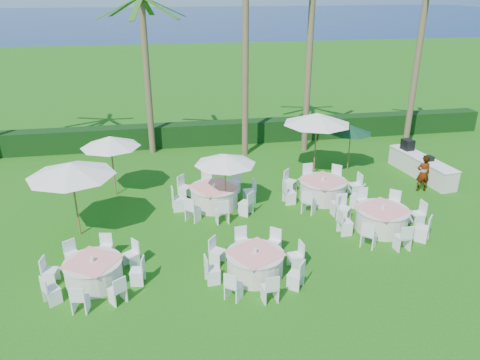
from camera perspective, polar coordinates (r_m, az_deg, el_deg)
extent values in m
plane|color=#1E5D0F|center=(15.48, -1.46, -9.60)|extent=(120.00, 120.00, 0.00)
cube|color=black|center=(26.16, -5.55, 5.61)|extent=(34.00, 1.00, 1.20)
plane|color=#07244C|center=(115.24, -9.74, 18.41)|extent=(260.00, 260.00, 0.00)
cylinder|color=beige|center=(14.83, -17.38, -10.74)|extent=(1.66, 1.66, 0.72)
cylinder|color=beige|center=(14.63, -17.55, -9.53)|extent=(1.73, 1.73, 0.03)
cube|color=pink|center=(14.62, -17.57, -9.44)|extent=(1.85, 1.85, 0.01)
cylinder|color=silver|center=(14.57, -17.61, -9.16)|extent=(0.12, 0.12, 0.15)
cube|color=white|center=(15.29, -13.13, -8.80)|extent=(0.56, 0.56, 0.87)
cube|color=white|center=(15.84, -16.11, -7.96)|extent=(0.47, 0.47, 0.87)
cube|color=white|center=(15.81, -19.70, -8.51)|extent=(0.56, 0.56, 0.87)
cube|color=white|center=(15.22, -22.16, -10.21)|extent=(0.47, 0.47, 0.87)
cube|color=white|center=(14.38, -22.02, -12.26)|extent=(0.56, 0.56, 0.87)
cube|color=white|center=(13.78, -18.95, -13.43)|extent=(0.47, 0.47, 0.87)
cube|color=white|center=(13.81, -14.77, -12.77)|extent=(0.56, 0.56, 0.87)
cube|color=white|center=(14.46, -12.42, -10.75)|extent=(0.47, 0.47, 0.87)
cylinder|color=beige|center=(14.53, 1.83, -10.25)|extent=(1.71, 1.71, 0.74)
cylinder|color=beige|center=(14.33, 1.85, -8.97)|extent=(1.78, 1.78, 0.03)
cube|color=pink|center=(14.32, 1.85, -8.88)|extent=(1.88, 1.88, 0.01)
cylinder|color=silver|center=(14.27, 1.85, -8.59)|extent=(0.12, 0.12, 0.16)
cube|color=white|center=(14.91, 6.78, -9.14)|extent=(0.46, 0.46, 0.89)
cube|color=white|center=(15.53, 4.07, -7.62)|extent=(0.58, 0.58, 0.89)
cube|color=white|center=(15.58, 0.28, -7.45)|extent=(0.46, 0.46, 0.89)
cube|color=white|center=(15.04, -2.78, -8.68)|extent=(0.58, 0.58, 0.89)
cube|color=white|center=(14.19, -3.39, -10.82)|extent=(0.46, 0.46, 0.89)
cube|color=white|center=(13.51, -0.78, -12.71)|extent=(0.58, 0.58, 0.89)
cube|color=white|center=(13.45, 3.67, -12.95)|extent=(0.46, 0.46, 0.89)
cube|color=white|center=(14.05, 6.81, -11.34)|extent=(0.58, 0.58, 0.89)
cylinder|color=beige|center=(17.77, 16.88, -4.65)|extent=(1.83, 1.83, 0.79)
cylinder|color=beige|center=(17.59, 17.03, -3.47)|extent=(1.91, 1.91, 0.03)
cube|color=pink|center=(17.58, 17.04, -3.40)|extent=(1.96, 1.96, 0.01)
cylinder|color=silver|center=(17.54, 17.07, -3.15)|extent=(0.13, 0.13, 0.17)
cube|color=white|center=(18.44, 20.81, -3.88)|extent=(0.46, 0.46, 0.95)
cube|color=white|center=(18.99, 18.14, -2.71)|extent=(0.63, 0.63, 0.95)
cube|color=white|center=(18.85, 14.86, -2.51)|extent=(0.46, 0.46, 0.95)
cube|color=white|center=(18.09, 12.59, -3.39)|extent=(0.63, 0.63, 0.95)
cube|color=white|center=(17.11, 12.70, -4.99)|extent=(0.46, 0.46, 0.95)
cube|color=white|center=(16.50, 15.47, -6.39)|extent=(0.63, 0.63, 0.95)
cube|color=white|center=(16.66, 19.23, -6.58)|extent=(0.46, 0.46, 0.95)
cube|color=white|center=(17.49, 21.39, -5.46)|extent=(0.63, 0.63, 0.95)
cylinder|color=beige|center=(18.79, -3.15, -2.05)|extent=(1.87, 1.87, 0.81)
cylinder|color=beige|center=(18.62, -3.17, -0.89)|extent=(1.95, 1.95, 0.03)
cube|color=pink|center=(18.61, -3.18, -0.82)|extent=(2.03, 2.03, 0.01)
cylinder|color=silver|center=(18.57, -3.18, -0.58)|extent=(0.13, 0.13, 0.17)
cube|color=white|center=(19.06, 1.15, -1.37)|extent=(0.49, 0.49, 0.97)
cube|color=white|center=(19.88, -0.83, -0.32)|extent=(0.64, 0.64, 0.97)
cube|color=white|center=(20.07, -3.98, -0.14)|extent=(0.49, 0.49, 0.97)
cube|color=white|center=(19.54, -6.72, -0.91)|extent=(0.64, 0.64, 0.97)
cube|color=white|center=(18.56, -7.58, -2.28)|extent=(0.49, 0.49, 0.97)
cube|color=white|center=(17.68, -5.77, -3.52)|extent=(0.64, 0.64, 0.97)
cube|color=white|center=(17.46, -2.20, -3.77)|extent=(0.49, 0.49, 0.97)
cube|color=white|center=(18.05, 0.72, -2.82)|extent=(0.64, 0.64, 0.97)
cylinder|color=beige|center=(19.65, 10.03, -1.23)|extent=(1.87, 1.87, 0.81)
cylinder|color=beige|center=(19.48, 10.11, -0.11)|extent=(1.95, 1.95, 0.03)
cube|color=pink|center=(19.47, 10.12, -0.05)|extent=(2.03, 2.03, 0.01)
cylinder|color=silver|center=(19.44, 10.13, 0.19)|extent=(0.13, 0.13, 0.17)
cube|color=white|center=(20.24, 13.82, -0.58)|extent=(0.49, 0.49, 0.98)
cube|color=white|center=(20.89, 11.48, 0.39)|extent=(0.64, 0.64, 0.98)
cube|color=white|center=(20.84, 8.41, 0.56)|extent=(0.49, 0.49, 0.98)
cube|color=white|center=(20.11, 6.16, -0.17)|extent=(0.64, 0.64, 0.98)
cube|color=white|center=(19.08, 6.03, -1.48)|extent=(0.49, 0.49, 0.98)
cube|color=white|center=(18.36, 8.41, -2.61)|extent=(0.64, 0.64, 0.98)
cube|color=white|center=(18.42, 11.89, -2.79)|extent=(0.49, 0.49, 0.98)
cube|color=white|center=(19.22, 14.11, -1.89)|extent=(0.64, 0.64, 0.98)
cylinder|color=brown|center=(17.25, -19.42, -2.43)|extent=(0.06, 0.06, 2.64)
cone|color=white|center=(16.81, -19.94, 1.23)|extent=(2.99, 2.99, 0.47)
sphere|color=brown|center=(16.75, -20.02, 1.75)|extent=(0.11, 0.11, 0.11)
cylinder|color=brown|center=(18.18, -1.79, -0.43)|extent=(0.05, 0.05, 2.25)
cone|color=white|center=(17.80, -1.83, 2.57)|extent=(2.38, 2.38, 0.41)
sphere|color=brown|center=(17.76, -1.83, 2.99)|extent=(0.09, 0.09, 0.09)
cylinder|color=brown|center=(20.16, -15.21, 1.51)|extent=(0.06, 0.06, 2.49)
cone|color=white|center=(19.80, -15.55, 4.53)|extent=(2.43, 2.43, 0.45)
sphere|color=brown|center=(19.75, -15.59, 4.96)|extent=(0.10, 0.10, 0.10)
cylinder|color=brown|center=(21.88, 9.17, 4.19)|extent=(0.07, 0.07, 2.83)
cone|color=white|center=(21.51, 9.38, 7.41)|extent=(3.09, 3.09, 0.51)
sphere|color=brown|center=(21.47, 9.41, 7.86)|extent=(0.11, 0.11, 0.11)
cylinder|color=brown|center=(22.82, 13.17, 3.74)|extent=(0.05, 0.05, 2.13)
cone|color=#0F371F|center=(22.53, 13.39, 6.04)|extent=(1.99, 1.99, 0.38)
sphere|color=brown|center=(22.50, 13.42, 6.37)|extent=(0.09, 0.09, 0.09)
cube|color=beige|center=(23.21, 21.24, 1.44)|extent=(1.31, 4.03, 0.89)
cube|color=white|center=(23.06, 21.40, 2.52)|extent=(1.37, 4.09, 0.04)
cube|color=black|center=(23.85, 19.76, 4.09)|extent=(0.51, 0.60, 0.50)
cube|color=black|center=(22.73, 22.05, 2.46)|extent=(0.39, 0.39, 0.20)
imported|color=gray|center=(21.48, 21.43, 0.75)|extent=(0.63, 0.45, 1.61)
cylinder|color=brown|center=(24.40, -11.23, 11.98)|extent=(0.32, 0.32, 7.77)
cube|color=#175014|center=(24.36, -9.27, 20.16)|extent=(2.18, 0.94, 1.00)
cube|color=#175014|center=(25.09, -11.29, 20.10)|extent=(0.74, 2.21, 1.00)
cube|color=#175014|center=(24.78, -13.85, 19.86)|extent=(1.82, 1.69, 1.00)
cube|color=#175014|center=(23.72, -14.56, 19.69)|extent=(2.18, 0.94, 1.00)
cube|color=#175014|center=(22.95, -12.53, 19.79)|extent=(0.74, 2.21, 1.00)
cube|color=#175014|center=(23.29, -9.79, 20.02)|extent=(1.82, 1.69, 1.00)
cylinder|color=brown|center=(23.30, 0.68, 17.83)|extent=(0.32, 0.32, 12.54)
cylinder|color=brown|center=(24.41, 8.40, 14.06)|extent=(0.32, 0.32, 9.35)
cylinder|color=brown|center=(26.62, 20.78, 13.26)|extent=(0.32, 0.32, 9.05)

